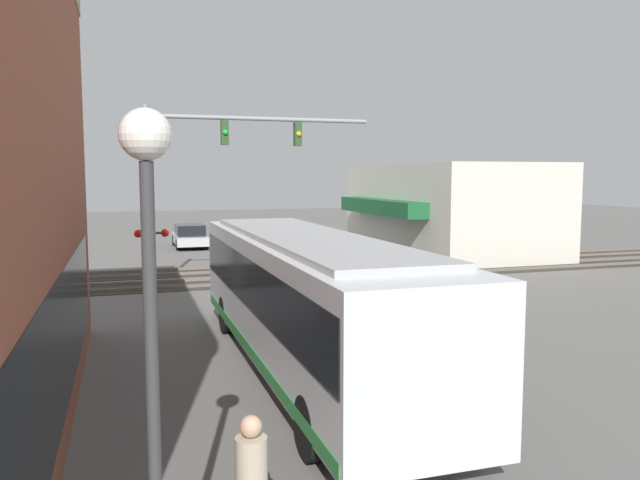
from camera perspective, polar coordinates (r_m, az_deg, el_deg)
The scene contains 10 objects.
ground_plane at distance 20.22m, azimuth 1.78°, elevation -6.36°, with size 120.00×120.00×0.00m, color #605E5B.
shop_building at distance 36.24m, azimuth 11.42°, elevation 2.90°, with size 13.53×8.27×4.93m.
city_bus at distance 13.70m, azimuth -1.34°, elevation -5.09°, with size 12.08×2.59×3.03m.
traffic_signal_gantry at distance 23.73m, azimuth -9.56°, elevation 7.61°, with size 0.42×8.57×6.84m.
crossing_signal at distance 22.47m, azimuth -15.15°, elevation 0.60°, with size 1.41×1.18×3.81m.
streetlamp at distance 5.60m, azimuth -15.17°, elevation -8.72°, with size 0.44×0.44×4.85m.
rail_track_near at distance 25.86m, azimuth -2.63°, elevation -3.60°, with size 2.60×60.00×0.15m.
rail_track_far at distance 28.92m, azimuth -4.27°, elevation -2.60°, with size 2.60×60.00×0.15m.
parked_car_blue at distance 31.72m, azimuth -0.66°, elevation -0.70°, with size 4.25×1.82×1.39m.
parked_car_silver at distance 38.17m, azimuth -11.83°, elevation 0.30°, with size 4.44×1.82×1.40m.
Camera 1 is at (-18.65, 6.55, 4.29)m, focal length 35.00 mm.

